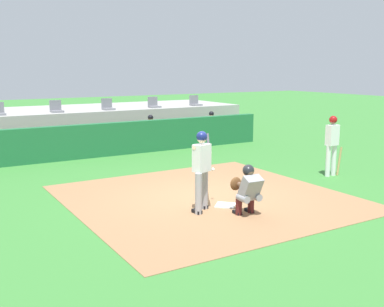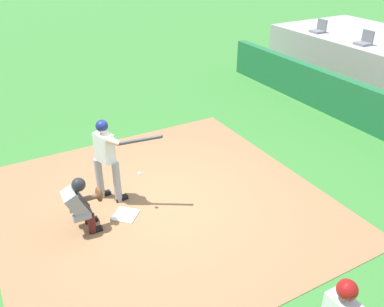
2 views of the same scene
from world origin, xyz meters
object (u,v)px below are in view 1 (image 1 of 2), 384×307
stadium_seat_5 (195,103)px  stadium_seat_2 (56,109)px  batter_at_plate (202,166)px  catcher_crouched (247,188)px  dugout_player_1 (213,126)px  stadium_seat_3 (108,107)px  on_deck_batter (332,142)px  stadium_seat_4 (154,105)px  home_plate (226,205)px  dugout_player_0 (152,131)px

stadium_seat_5 → stadium_seat_2: bearing=180.0°
batter_at_plate → catcher_crouched: 1.10m
batter_at_plate → dugout_player_1: size_ratio=1.39×
batter_at_plate → stadium_seat_3: 10.39m
stadium_seat_5 → stadium_seat_3: bearing=180.0°
batter_at_plate → dugout_player_1: 10.01m
on_deck_batter → stadium_seat_4: bearing=97.2°
stadium_seat_4 → on_deck_batter: bearing=-82.8°
home_plate → stadium_seat_3: size_ratio=0.92×
batter_at_plate → dugout_player_1: (5.75, 8.19, -0.36)m
stadium_seat_2 → stadium_seat_4: size_ratio=1.00×
dugout_player_0 → on_deck_batter: bearing=-72.6°
stadium_seat_2 → stadium_seat_3: same height
batter_at_plate → stadium_seat_4: (3.93, 10.22, 0.50)m
stadium_seat_3 → stadium_seat_4: same height
home_plate → dugout_player_1: 9.62m
batter_at_plate → stadium_seat_3: stadium_seat_3 is taller
home_plate → batter_at_plate: (-0.68, -0.04, 1.01)m
batter_at_plate → stadium_seat_3: (1.76, 10.22, 0.50)m
stadium_seat_3 → stadium_seat_4: size_ratio=1.00×
stadium_seat_3 → home_plate: bearing=-96.1°
home_plate → stadium_seat_4: 10.79m
dugout_player_0 → dugout_player_1: bearing=0.0°
batter_at_plate → stadium_seat_5: (6.10, 10.22, 0.50)m
stadium_seat_3 → stadium_seat_5: (4.33, 0.00, 0.00)m
on_deck_batter → stadium_seat_2: stadium_seat_2 is taller
home_plate → dugout_player_0: bearing=75.2°
on_deck_batter → stadium_seat_2: 10.81m
batter_at_plate → dugout_player_0: bearing=71.0°
home_plate → dugout_player_0: size_ratio=0.34×
home_plate → dugout_player_1: size_ratio=0.34×
catcher_crouched → on_deck_batter: (4.41, 1.68, 0.41)m
catcher_crouched → dugout_player_1: (5.07, 8.94, 0.07)m
on_deck_batter → stadium_seat_2: size_ratio=3.72×
stadium_seat_2 → stadium_seat_3: bearing=0.0°
batter_at_plate → stadium_seat_4: 10.96m
catcher_crouched → home_plate: bearing=90.2°
home_plate → dugout_player_1: bearing=58.1°
batter_at_plate → stadium_seat_3: bearing=80.2°
batter_at_plate → stadium_seat_4: bearing=69.0°
catcher_crouched → stadium_seat_5: stadium_seat_5 is taller
batter_at_plate → dugout_player_0: (2.82, 8.19, -0.36)m
dugout_player_0 → stadium_seat_2: bearing=147.8°
batter_at_plate → stadium_seat_2: bearing=92.3°
dugout_player_1 → stadium_seat_5: size_ratio=2.71×
dugout_player_0 → dugout_player_1: size_ratio=1.00×
on_deck_batter → dugout_player_1: on_deck_batter is taller
dugout_player_1 → stadium_seat_5: bearing=80.4°
catcher_crouched → stadium_seat_2: 11.07m
catcher_crouched → stadium_seat_4: stadium_seat_4 is taller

